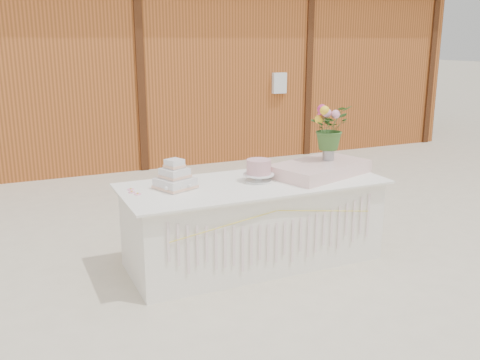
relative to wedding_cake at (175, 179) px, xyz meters
name	(u,v)px	position (x,y,z in m)	size (l,w,h in m)	color
ground	(253,261)	(0.71, -0.09, -0.86)	(80.00, 80.00, 0.00)	beige
barn	(113,59)	(0.70, 5.90, 0.82)	(12.60, 4.60, 3.30)	#AD5724
cake_table	(254,222)	(0.71, -0.10, -0.47)	(2.40, 1.00, 0.77)	white
wedding_cake	(175,179)	(0.00, 0.00, 0.00)	(0.38, 0.38, 0.26)	silver
pink_cake_stand	(259,169)	(0.77, -0.08, 0.03)	(0.28, 0.28, 0.20)	white
satin_runner	(320,169)	(1.41, -0.10, -0.03)	(0.94, 0.55, 0.12)	beige
flower_vase	(328,152)	(1.55, -0.03, 0.11)	(0.11, 0.11, 0.15)	#A2A3A7
bouquet	(330,123)	(1.55, -0.03, 0.40)	(0.38, 0.33, 0.43)	#355C25
loose_flowers	(136,191)	(-0.33, 0.05, -0.08)	(0.12, 0.29, 0.02)	#FD9ABD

